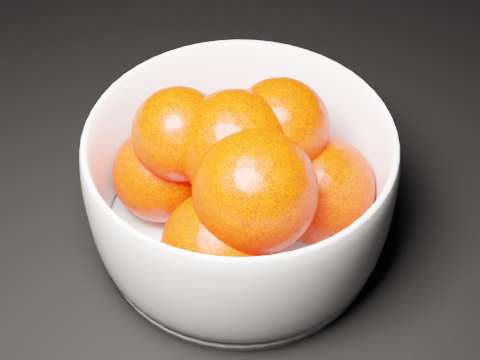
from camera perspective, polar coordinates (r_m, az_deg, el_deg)
The scene contains 2 objects.
bowl at distance 0.49m, azimuth -0.00°, elevation -0.44°, with size 0.22×0.22×0.11m.
orange_pile at distance 0.48m, azimuth 0.15°, elevation 0.56°, with size 0.18×0.18×0.13m.
Camera 1 is at (0.45, -0.02, 0.42)m, focal length 50.00 mm.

